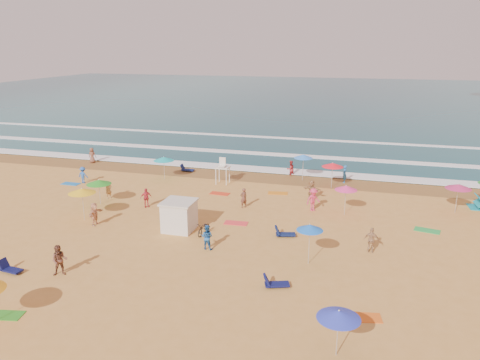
# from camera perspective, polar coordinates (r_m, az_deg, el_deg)

# --- Properties ---
(ground) EXTENTS (220.00, 220.00, 0.00)m
(ground) POSITION_cam_1_polar(r_m,az_deg,el_deg) (34.30, -2.45, -5.14)
(ground) COLOR gold
(ground) RESTS_ON ground
(ocean) EXTENTS (220.00, 140.00, 0.18)m
(ocean) POSITION_cam_1_polar(r_m,az_deg,el_deg) (115.45, 10.72, 9.77)
(ocean) COLOR #0C4756
(ocean) RESTS_ON ground
(wet_sand) EXTENTS (220.00, 220.00, 0.00)m
(wet_sand) POSITION_cam_1_polar(r_m,az_deg,el_deg) (45.73, 2.39, 0.39)
(wet_sand) COLOR olive
(wet_sand) RESTS_ON ground
(surf_foam) EXTENTS (200.00, 18.70, 0.05)m
(surf_foam) POSITION_cam_1_polar(r_m,az_deg,el_deg) (54.06, 4.55, 2.95)
(surf_foam) COLOR white
(surf_foam) RESTS_ON ground
(cabana) EXTENTS (2.00, 2.00, 2.00)m
(cabana) POSITION_cam_1_polar(r_m,az_deg,el_deg) (32.80, -7.41, -4.42)
(cabana) COLOR silver
(cabana) RESTS_ON ground
(cabana_roof) EXTENTS (2.20, 2.20, 0.12)m
(cabana_roof) POSITION_cam_1_polar(r_m,az_deg,el_deg) (32.44, -7.48, -2.67)
(cabana_roof) COLOR silver
(cabana_roof) RESTS_ON cabana
(bicycle) EXTENTS (0.77, 1.71, 0.87)m
(bicycle) POSITION_cam_1_polar(r_m,az_deg,el_deg) (32.08, -4.44, -5.89)
(bicycle) COLOR black
(bicycle) RESTS_ON ground
(lifeguard_stand) EXTENTS (1.20, 1.20, 2.10)m
(lifeguard_stand) POSITION_cam_1_polar(r_m,az_deg,el_deg) (43.31, -2.13, 0.91)
(lifeguard_stand) COLOR white
(lifeguard_stand) RESTS_ON ground
(beach_umbrellas) EXTENTS (58.82, 31.22, 0.81)m
(beach_umbrellas) POSITION_cam_1_polar(r_m,az_deg,el_deg) (33.99, -2.85, -1.55)
(beach_umbrellas) COLOR #17B4BE
(beach_umbrellas) RESTS_ON ground
(loungers) EXTENTS (58.45, 23.85, 0.34)m
(loungers) POSITION_cam_1_polar(r_m,az_deg,el_deg) (30.79, 5.71, -7.45)
(loungers) COLOR #0E1148
(loungers) RESTS_ON ground
(towels) EXTENTS (41.80, 23.84, 0.03)m
(towels) POSITION_cam_1_polar(r_m,az_deg,el_deg) (31.28, 0.77, -7.28)
(towels) COLOR red
(towels) RESTS_ON ground
(beachgoers) EXTENTS (44.48, 25.78, 2.06)m
(beachgoers) POSITION_cam_1_polar(r_m,az_deg,el_deg) (37.21, -2.15, -2.10)
(beachgoers) COLOR tan
(beachgoers) RESTS_ON ground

